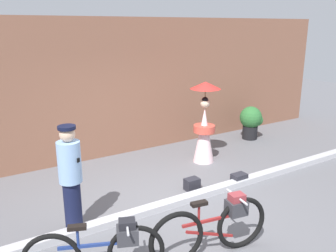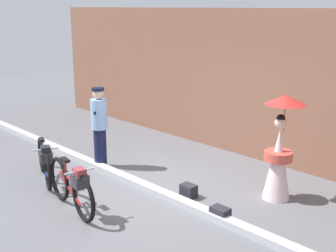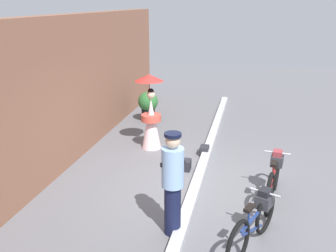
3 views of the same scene
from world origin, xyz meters
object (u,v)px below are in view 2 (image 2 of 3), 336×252
Objects in this scene: person_officer at (99,125)px; backpack_on_pavement at (220,213)px; bicycle_near_officer at (45,161)px; person_with_parasol at (279,151)px; backpack_spare at (188,191)px; bicycle_far_side at (72,186)px.

person_officer is 5.68× the size of backpack_on_pavement.
bicycle_near_officer is at bearing -160.71° from backpack_on_pavement.
backpack_spare is at bearing -135.47° from person_with_parasol.
person_officer is at bearing -159.61° from person_with_parasol.
backpack_on_pavement is 0.99m from backpack_spare.
bicycle_far_side is at bearing -47.69° from person_officer.
backpack_on_pavement is at bearing -16.16° from backpack_spare.
person_with_parasol is at bearing 83.67° from backpack_on_pavement.
person_with_parasol reaches higher than bicycle_far_side.
bicycle_far_side is at bearing -141.27° from backpack_on_pavement.
backpack_spare is at bearing 4.85° from person_officer.
backpack_spare is (-1.11, -1.09, -0.76)m from person_with_parasol.
backpack_on_pavement is (3.31, -0.08, -0.79)m from person_officer.
person_with_parasol is at bearing 20.39° from person_officer.
bicycle_far_side is (1.49, -0.33, 0.02)m from bicycle_near_officer.
person_officer is at bearing 178.68° from backpack_on_pavement.
backpack_on_pavement is at bearing -1.32° from person_officer.
bicycle_far_side is 2.19m from person_officer.
bicycle_near_officer is at bearing -92.46° from person_officer.
person_with_parasol is (2.03, 2.87, 0.44)m from bicycle_far_side.
person_officer is 2.49m from backpack_spare.
person_officer is (0.05, 1.26, 0.48)m from bicycle_near_officer.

